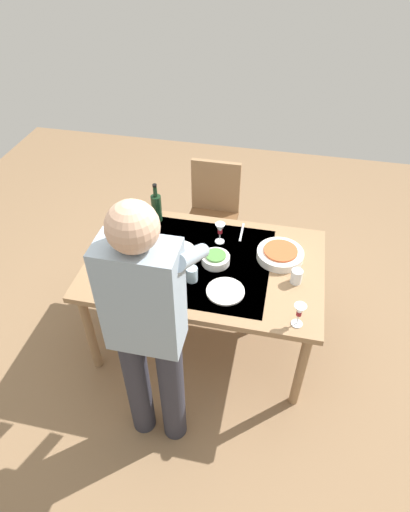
{
  "coord_description": "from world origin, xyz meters",
  "views": [
    {
      "loc": [
        -0.43,
        2.01,
        2.61
      ],
      "look_at": [
        0.0,
        0.0,
        0.79
      ],
      "focal_mm": 30.37,
      "sensor_mm": 36.0,
      "label": 1
    }
  ],
  "objects_px": {
    "dining_table": "(205,270)",
    "dinner_plate_far": "(178,252)",
    "wine_glass_left": "(299,311)",
    "wine_bottle": "(157,207)",
    "water_cup_near_left": "(192,274)",
    "serving_bowl_pasta": "(280,254)",
    "side_bowl_salad": "(216,259)",
    "water_cup_near_right": "(296,276)",
    "wine_glass_right": "(220,230)",
    "chair_near": "(213,210)",
    "dinner_plate_near": "(225,291)",
    "person_server": "(148,325)",
    "water_cup_far_left": "(135,253)"
  },
  "relations": [
    {
      "from": "dining_table",
      "to": "water_cup_far_left",
      "type": "distance_m",
      "value": 0.46
    },
    {
      "from": "wine_bottle",
      "to": "dinner_plate_near",
      "type": "height_order",
      "value": "wine_bottle"
    },
    {
      "from": "wine_bottle",
      "to": "water_cup_near_left",
      "type": "bearing_deg",
      "value": 125.07
    },
    {
      "from": "water_cup_near_left",
      "to": "dining_table",
      "type": "bearing_deg",
      "value": -103.77
    },
    {
      "from": "wine_glass_right",
      "to": "dinner_plate_far",
      "type": "distance_m",
      "value": 0.31
    },
    {
      "from": "dining_table",
      "to": "wine_glass_left",
      "type": "distance_m",
      "value": 0.74
    },
    {
      "from": "wine_glass_right",
      "to": "water_cup_near_left",
      "type": "distance_m",
      "value": 0.41
    },
    {
      "from": "wine_bottle",
      "to": "wine_glass_right",
      "type": "bearing_deg",
      "value": 162.57
    },
    {
      "from": "wine_glass_right",
      "to": "side_bowl_salad",
      "type": "relative_size",
      "value": 0.84
    },
    {
      "from": "chair_near",
      "to": "wine_bottle",
      "type": "distance_m",
      "value": 0.67
    },
    {
      "from": "dining_table",
      "to": "serving_bowl_pasta",
      "type": "bearing_deg",
      "value": -163.46
    },
    {
      "from": "wine_glass_left",
      "to": "water_cup_near_right",
      "type": "relative_size",
      "value": 1.62
    },
    {
      "from": "dinner_plate_far",
      "to": "dining_table",
      "type": "bearing_deg",
      "value": 164.45
    },
    {
      "from": "chair_near",
      "to": "water_cup_far_left",
      "type": "bearing_deg",
      "value": 70.32
    },
    {
      "from": "wine_glass_left",
      "to": "dinner_plate_near",
      "type": "bearing_deg",
      "value": -20.36
    },
    {
      "from": "wine_glass_left",
      "to": "water_cup_near_left",
      "type": "relative_size",
      "value": 1.54
    },
    {
      "from": "dinner_plate_far",
      "to": "wine_glass_right",
      "type": "bearing_deg",
      "value": -146.17
    },
    {
      "from": "dining_table",
      "to": "wine_bottle",
      "type": "bearing_deg",
      "value": -40.8
    },
    {
      "from": "wine_glass_left",
      "to": "water_cup_near_left",
      "type": "distance_m",
      "value": 0.68
    },
    {
      "from": "wine_glass_left",
      "to": "dinner_plate_far",
      "type": "distance_m",
      "value": 0.92
    },
    {
      "from": "water_cup_far_left",
      "to": "dinner_plate_near",
      "type": "relative_size",
      "value": 0.38
    },
    {
      "from": "water_cup_near_left",
      "to": "side_bowl_salad",
      "type": "bearing_deg",
      "value": -121.07
    },
    {
      "from": "person_server",
      "to": "serving_bowl_pasta",
      "type": "relative_size",
      "value": 5.63
    },
    {
      "from": "wine_glass_right",
      "to": "dinner_plate_far",
      "type": "bearing_deg",
      "value": 33.83
    },
    {
      "from": "water_cup_far_left",
      "to": "person_server",
      "type": "bearing_deg",
      "value": 115.02
    },
    {
      "from": "person_server",
      "to": "dinner_plate_far",
      "type": "xyz_separation_m",
      "value": [
        0.07,
        -0.8,
        -0.22
      ]
    },
    {
      "from": "water_cup_near_right",
      "to": "dinner_plate_far",
      "type": "distance_m",
      "value": 0.78
    },
    {
      "from": "wine_glass_right",
      "to": "dining_table",
      "type": "bearing_deg",
      "value": 75.84
    },
    {
      "from": "side_bowl_salad",
      "to": "dinner_plate_near",
      "type": "xyz_separation_m",
      "value": [
        -0.11,
        0.24,
        -0.03
      ]
    },
    {
      "from": "side_bowl_salad",
      "to": "water_cup_far_left",
      "type": "bearing_deg",
      "value": 7.11
    },
    {
      "from": "water_cup_near_left",
      "to": "serving_bowl_pasta",
      "type": "distance_m",
      "value": 0.6
    },
    {
      "from": "person_server",
      "to": "dinner_plate_near",
      "type": "bearing_deg",
      "value": -120.3
    },
    {
      "from": "wine_glass_left",
      "to": "serving_bowl_pasta",
      "type": "relative_size",
      "value": 0.5
    },
    {
      "from": "chair_near",
      "to": "serving_bowl_pasta",
      "type": "xyz_separation_m",
      "value": [
        -0.58,
        0.73,
        0.24
      ]
    },
    {
      "from": "side_bowl_salad",
      "to": "dinner_plate_far",
      "type": "xyz_separation_m",
      "value": [
        0.26,
        -0.05,
        -0.03
      ]
    },
    {
      "from": "person_server",
      "to": "serving_bowl_pasta",
      "type": "height_order",
      "value": "person_server"
    },
    {
      "from": "serving_bowl_pasta",
      "to": "dinner_plate_near",
      "type": "distance_m",
      "value": 0.47
    },
    {
      "from": "water_cup_near_left",
      "to": "water_cup_near_right",
      "type": "xyz_separation_m",
      "value": [
        -0.62,
        -0.12,
        -0.0
      ]
    },
    {
      "from": "dining_table",
      "to": "dinner_plate_far",
      "type": "height_order",
      "value": "dinner_plate_far"
    },
    {
      "from": "chair_near",
      "to": "dinner_plate_near",
      "type": "height_order",
      "value": "chair_near"
    },
    {
      "from": "serving_bowl_pasta",
      "to": "dinner_plate_far",
      "type": "bearing_deg",
      "value": 7.39
    },
    {
      "from": "chair_near",
      "to": "water_cup_near_right",
      "type": "distance_m",
      "value": 1.19
    },
    {
      "from": "dining_table",
      "to": "water_cup_near_left",
      "type": "distance_m",
      "value": 0.22
    },
    {
      "from": "wine_glass_left",
      "to": "wine_glass_right",
      "type": "bearing_deg",
      "value": -48.14
    },
    {
      "from": "person_server",
      "to": "wine_glass_left",
      "type": "distance_m",
      "value": 0.82
    },
    {
      "from": "wine_glass_right",
      "to": "water_cup_far_left",
      "type": "bearing_deg",
      "value": 28.68
    },
    {
      "from": "wine_bottle",
      "to": "serving_bowl_pasta",
      "type": "xyz_separation_m",
      "value": [
        -0.89,
        0.23,
        -0.08
      ]
    },
    {
      "from": "wine_bottle",
      "to": "side_bowl_salad",
      "type": "bearing_deg",
      "value": 143.88
    },
    {
      "from": "side_bowl_salad",
      "to": "dinner_plate_far",
      "type": "distance_m",
      "value": 0.26
    },
    {
      "from": "water_cup_near_right",
      "to": "serving_bowl_pasta",
      "type": "distance_m",
      "value": 0.23
    }
  ]
}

